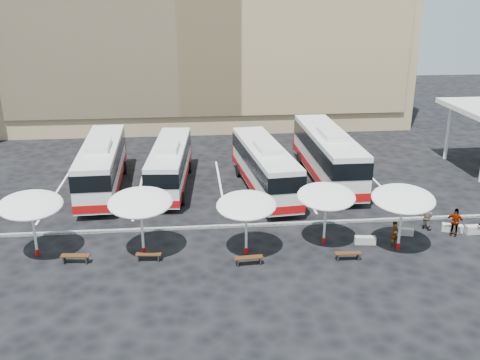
{
  "coord_description": "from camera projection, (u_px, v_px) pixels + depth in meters",
  "views": [
    {
      "loc": [
        -2.2,
        -29.73,
        13.91
      ],
      "look_at": [
        1.0,
        3.0,
        2.2
      ],
      "focal_mm": 40.0,
      "sensor_mm": 36.0,
      "label": 1
    }
  ],
  "objects": [
    {
      "name": "bus_3",
      "position": [
        328.0,
        153.0,
        41.02
      ],
      "size": [
        3.06,
        12.95,
        4.11
      ],
      "rotation": [
        0.0,
        0.0,
        0.0
      ],
      "color": "silver",
      "rests_on": "ground"
    },
    {
      "name": "sunshade_3",
      "position": [
        326.0,
        196.0,
        30.08
      ],
      "size": [
        3.76,
        3.79,
        3.47
      ],
      "rotation": [
        0.0,
        0.0,
        -0.14
      ],
      "color": "silver",
      "rests_on": "ground"
    },
    {
      "name": "wood_bench_0",
      "position": [
        75.0,
        257.0,
        28.75
      ],
      "size": [
        1.58,
        0.57,
        0.47
      ],
      "rotation": [
        0.0,
        0.0,
        -0.11
      ],
      "color": "#331A0B",
      "rests_on": "ground"
    },
    {
      "name": "bus_0",
      "position": [
        102.0,
        164.0,
        38.95
      ],
      "size": [
        3.1,
        12.13,
        3.83
      ],
      "rotation": [
        0.0,
        0.0,
        0.03
      ],
      "color": "silver",
      "rests_on": "ground"
    },
    {
      "name": "conc_bench_0",
      "position": [
        365.0,
        240.0,
        30.98
      ],
      "size": [
        1.24,
        0.55,
        0.45
      ],
      "primitive_type": "cube",
      "rotation": [
        0.0,
        0.0,
        -0.13
      ],
      "color": "#989893",
      "rests_on": "ground"
    },
    {
      "name": "wood_bench_2",
      "position": [
        249.0,
        259.0,
        28.54
      ],
      "size": [
        1.56,
        0.52,
        0.47
      ],
      "rotation": [
        0.0,
        0.0,
        0.08
      ],
      "color": "#331A0B",
      "rests_on": "ground"
    },
    {
      "name": "sandstone_building",
      "position": [
        205.0,
        3.0,
        58.39
      ],
      "size": [
        42.0,
        18.25,
        29.6
      ],
      "color": "tan",
      "rests_on": "ground"
    },
    {
      "name": "passenger_2",
      "position": [
        455.0,
        222.0,
        31.83
      ],
      "size": [
        1.07,
        0.96,
        1.75
      ],
      "primitive_type": "imported",
      "rotation": [
        0.0,
        0.0,
        -0.65
      ],
      "color": "black",
      "rests_on": "ground"
    },
    {
      "name": "sunshade_4",
      "position": [
        403.0,
        199.0,
        29.34
      ],
      "size": [
        4.32,
        4.35,
        3.63
      ],
      "rotation": [
        0.0,
        0.0,
        -0.29
      ],
      "color": "silver",
      "rests_on": "ground"
    },
    {
      "name": "passenger_0",
      "position": [
        395.0,
        234.0,
        30.55
      ],
      "size": [
        0.66,
        0.63,
        1.52
      ],
      "primitive_type": "imported",
      "rotation": [
        0.0,
        0.0,
        0.66
      ],
      "color": "black",
      "rests_on": "ground"
    },
    {
      "name": "sunshade_2",
      "position": [
        246.0,
        205.0,
        28.88
      ],
      "size": [
        3.98,
        4.01,
        3.45
      ],
      "rotation": [
        0.0,
        0.0,
        -0.23
      ],
      "color": "silver",
      "rests_on": "ground"
    },
    {
      "name": "bus_1",
      "position": [
        170.0,
        163.0,
        39.53
      ],
      "size": [
        3.24,
        11.28,
        3.53
      ],
      "rotation": [
        0.0,
        0.0,
        -0.08
      ],
      "color": "silver",
      "rests_on": "ground"
    },
    {
      "name": "sunshade_1",
      "position": [
        140.0,
        202.0,
        28.78
      ],
      "size": [
        3.58,
        3.62,
        3.67
      ],
      "rotation": [
        0.0,
        0.0,
        0.02
      ],
      "color": "silver",
      "rests_on": "ground"
    },
    {
      "name": "wood_bench_1",
      "position": [
        149.0,
        255.0,
        28.99
      ],
      "size": [
        1.41,
        0.51,
        0.42
      ],
      "rotation": [
        0.0,
        0.0,
        -0.11
      ],
      "color": "#331A0B",
      "rests_on": "ground"
    },
    {
      "name": "sunshade_0",
      "position": [
        31.0,
        205.0,
        28.62
      ],
      "size": [
        4.5,
        4.53,
        3.58
      ],
      "rotation": [
        0.0,
        0.0,
        0.41
      ],
      "color": "silver",
      "rests_on": "ground"
    },
    {
      "name": "ground",
      "position": [
        229.0,
        231.0,
        32.74
      ],
      "size": [
        120.0,
        120.0,
        0.0
      ],
      "primitive_type": "plane",
      "color": "black",
      "rests_on": "ground"
    },
    {
      "name": "curb_divider",
      "position": [
        228.0,
        226.0,
        33.19
      ],
      "size": [
        34.0,
        0.25,
        0.15
      ],
      "primitive_type": "cube",
      "color": "black",
      "rests_on": "ground"
    },
    {
      "name": "passenger_1",
      "position": [
        427.0,
        217.0,
        32.75
      ],
      "size": [
        0.95,
        0.98,
        1.59
      ],
      "primitive_type": "imported",
      "rotation": [
        0.0,
        0.0,
        2.23
      ],
      "color": "black",
      "rests_on": "ground"
    },
    {
      "name": "wood_bench_3",
      "position": [
        348.0,
        254.0,
        29.07
      ],
      "size": [
        1.44,
        0.41,
        0.44
      ],
      "rotation": [
        0.0,
        0.0,
        -0.02
      ],
      "color": "#331A0B",
      "rests_on": "ground"
    },
    {
      "name": "bay_lines",
      "position": [
        220.0,
        186.0,
        40.24
      ],
      "size": [
        24.15,
        12.0,
        0.01
      ],
      "color": "white",
      "rests_on": "ground"
    },
    {
      "name": "conc_bench_3",
      "position": [
        476.0,
        229.0,
        32.32
      ],
      "size": [
        1.34,
        0.46,
        0.5
      ],
      "primitive_type": "cube",
      "rotation": [
        0.0,
        0.0,
        0.01
      ],
      "color": "#989893",
      "rests_on": "ground"
    },
    {
      "name": "conc_bench_1",
      "position": [
        404.0,
        232.0,
        32.13
      ],
      "size": [
        1.17,
        0.65,
        0.42
      ],
      "primitive_type": "cube",
      "rotation": [
        0.0,
        0.0,
        -0.27
      ],
      "color": "#989893",
      "rests_on": "ground"
    },
    {
      "name": "bus_2",
      "position": [
        264.0,
        166.0,
        38.69
      ],
      "size": [
        3.69,
        12.02,
        3.75
      ],
      "rotation": [
        0.0,
        0.0,
        0.1
      ],
      "color": "silver",
      "rests_on": "ground"
    },
    {
      "name": "conc_bench_2",
      "position": [
        452.0,
        228.0,
        32.55
      ],
      "size": [
        1.28,
        0.84,
        0.46
      ],
      "primitive_type": "cube",
      "rotation": [
        0.0,
        0.0,
        -0.39
      ],
      "color": "#989893",
      "rests_on": "ground"
    }
  ]
}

